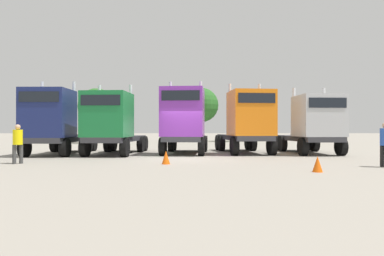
{
  "coord_description": "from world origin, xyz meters",
  "views": [
    {
      "loc": [
        0.17,
        -17.49,
        1.53
      ],
      "look_at": [
        0.49,
        4.08,
        1.58
      ],
      "focal_mm": 31.97,
      "sensor_mm": 36.0,
      "label": 1
    }
  ],
  "objects_px": {
    "traffic_cone_near": "(166,157)",
    "semi_truck_green": "(111,123)",
    "semi_truck_navy": "(53,122)",
    "traffic_cone_mid": "(318,164)",
    "visitor_in_hivis": "(18,141)",
    "semi_truck_purple": "(184,120)",
    "semi_truck_orange": "(248,122)",
    "semi_truck_silver": "(314,124)"
  },
  "relations": [
    {
      "from": "semi_truck_purple",
      "to": "semi_truck_silver",
      "type": "height_order",
      "value": "semi_truck_purple"
    },
    {
      "from": "semi_truck_green",
      "to": "traffic_cone_near",
      "type": "relative_size",
      "value": 11.21
    },
    {
      "from": "semi_truck_purple",
      "to": "semi_truck_orange",
      "type": "distance_m",
      "value": 3.9
    },
    {
      "from": "semi_truck_green",
      "to": "semi_truck_purple",
      "type": "height_order",
      "value": "semi_truck_purple"
    },
    {
      "from": "semi_truck_navy",
      "to": "traffic_cone_near",
      "type": "distance_m",
      "value": 8.54
    },
    {
      "from": "semi_truck_purple",
      "to": "traffic_cone_near",
      "type": "relative_size",
      "value": 10.3
    },
    {
      "from": "semi_truck_purple",
      "to": "semi_truck_orange",
      "type": "bearing_deg",
      "value": 100.15
    },
    {
      "from": "semi_truck_navy",
      "to": "semi_truck_purple",
      "type": "bearing_deg",
      "value": 96.42
    },
    {
      "from": "semi_truck_purple",
      "to": "traffic_cone_mid",
      "type": "height_order",
      "value": "semi_truck_purple"
    },
    {
      "from": "semi_truck_green",
      "to": "semi_truck_orange",
      "type": "bearing_deg",
      "value": 101.4
    },
    {
      "from": "semi_truck_navy",
      "to": "traffic_cone_mid",
      "type": "bearing_deg",
      "value": 59.12
    },
    {
      "from": "semi_truck_green",
      "to": "semi_truck_orange",
      "type": "height_order",
      "value": "semi_truck_orange"
    },
    {
      "from": "semi_truck_orange",
      "to": "semi_truck_silver",
      "type": "xyz_separation_m",
      "value": [
        3.92,
        -0.34,
        -0.14
      ]
    },
    {
      "from": "semi_truck_silver",
      "to": "traffic_cone_near",
      "type": "relative_size",
      "value": 10.46
    },
    {
      "from": "semi_truck_orange",
      "to": "traffic_cone_mid",
      "type": "distance_m",
      "value": 8.93
    },
    {
      "from": "semi_truck_orange",
      "to": "semi_truck_navy",
      "type": "bearing_deg",
      "value": -90.07
    },
    {
      "from": "traffic_cone_near",
      "to": "traffic_cone_mid",
      "type": "distance_m",
      "value": 6.18
    },
    {
      "from": "semi_truck_navy",
      "to": "semi_truck_orange",
      "type": "height_order",
      "value": "semi_truck_orange"
    },
    {
      "from": "semi_truck_navy",
      "to": "traffic_cone_mid",
      "type": "xyz_separation_m",
      "value": [
        12.29,
        -7.72,
        -1.63
      ]
    },
    {
      "from": "visitor_in_hivis",
      "to": "traffic_cone_near",
      "type": "relative_size",
      "value": 2.95
    },
    {
      "from": "semi_truck_orange",
      "to": "semi_truck_green",
      "type": "bearing_deg",
      "value": -88.37
    },
    {
      "from": "semi_truck_orange",
      "to": "semi_truck_silver",
      "type": "height_order",
      "value": "semi_truck_orange"
    },
    {
      "from": "semi_truck_green",
      "to": "semi_truck_purple",
      "type": "bearing_deg",
      "value": 103.25
    },
    {
      "from": "visitor_in_hivis",
      "to": "traffic_cone_near",
      "type": "xyz_separation_m",
      "value": [
        6.5,
        -0.27,
        -0.7
      ]
    },
    {
      "from": "traffic_cone_mid",
      "to": "visitor_in_hivis",
      "type": "bearing_deg",
      "value": 165.82
    },
    {
      "from": "semi_truck_silver",
      "to": "traffic_cone_near",
      "type": "xyz_separation_m",
      "value": [
        -8.53,
        -5.61,
        -1.54
      ]
    },
    {
      "from": "semi_truck_green",
      "to": "traffic_cone_near",
      "type": "xyz_separation_m",
      "value": [
        3.46,
        -5.0,
        -1.56
      ]
    },
    {
      "from": "semi_truck_navy",
      "to": "traffic_cone_near",
      "type": "height_order",
      "value": "semi_truck_navy"
    },
    {
      "from": "semi_truck_purple",
      "to": "visitor_in_hivis",
      "type": "relative_size",
      "value": 3.5
    },
    {
      "from": "traffic_cone_mid",
      "to": "semi_truck_orange",
      "type": "bearing_deg",
      "value": 96.0
    },
    {
      "from": "semi_truck_orange",
      "to": "traffic_cone_mid",
      "type": "bearing_deg",
      "value": 0.92
    },
    {
      "from": "semi_truck_purple",
      "to": "semi_truck_silver",
      "type": "bearing_deg",
      "value": 95.3
    },
    {
      "from": "semi_truck_navy",
      "to": "visitor_in_hivis",
      "type": "relative_size",
      "value": 3.73
    },
    {
      "from": "semi_truck_navy",
      "to": "visitor_in_hivis",
      "type": "bearing_deg",
      "value": 4.59
    },
    {
      "from": "semi_truck_navy",
      "to": "traffic_cone_near",
      "type": "xyz_separation_m",
      "value": [
        6.77,
        -4.96,
        -1.62
      ]
    },
    {
      "from": "semi_truck_silver",
      "to": "traffic_cone_mid",
      "type": "xyz_separation_m",
      "value": [
        -3.01,
        -8.38,
        -1.55
      ]
    },
    {
      "from": "semi_truck_purple",
      "to": "traffic_cone_mid",
      "type": "relative_size",
      "value": 10.7
    },
    {
      "from": "semi_truck_orange",
      "to": "traffic_cone_mid",
      "type": "xyz_separation_m",
      "value": [
        0.92,
        -8.72,
        -1.69
      ]
    },
    {
      "from": "semi_truck_silver",
      "to": "traffic_cone_mid",
      "type": "distance_m",
      "value": 9.03
    },
    {
      "from": "traffic_cone_near",
      "to": "traffic_cone_mid",
      "type": "bearing_deg",
      "value": -26.59
    },
    {
      "from": "traffic_cone_near",
      "to": "semi_truck_green",
      "type": "bearing_deg",
      "value": 124.63
    },
    {
      "from": "semi_truck_navy",
      "to": "semi_truck_silver",
      "type": "bearing_deg",
      "value": 93.72
    }
  ]
}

